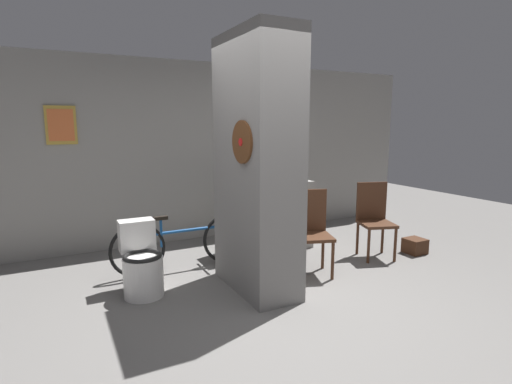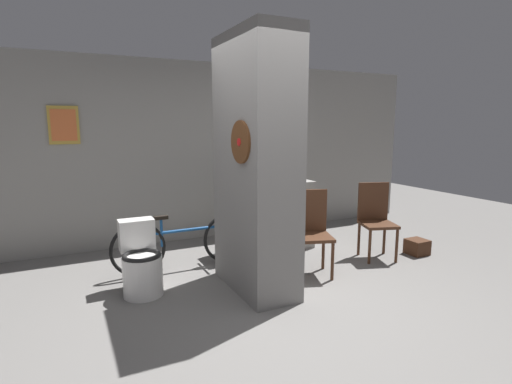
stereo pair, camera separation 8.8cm
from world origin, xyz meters
TOP-DOWN VIEW (x-y plane):
  - ground_plane at (0.00, 0.00)m, footprint 14.00×14.00m
  - wall_back at (0.00, 2.63)m, footprint 8.00×0.09m
  - pillar_center at (0.11, 0.55)m, footprint 0.54×1.11m
  - counter_shelf at (0.86, 1.62)m, footprint 1.16×0.44m
  - toilet at (-1.01, 0.93)m, footprint 0.40×0.56m
  - chair_near_pillar at (0.87, 0.65)m, footprint 0.52×0.52m
  - chair_by_doorway at (1.93, 0.76)m, footprint 0.52×0.52m
  - bicycle at (-0.41, 1.41)m, footprint 1.71×0.42m
  - bottle_tall at (0.59, 1.66)m, footprint 0.08×0.08m
  - floor_crate at (2.51, 0.58)m, footprint 0.25×0.25m

SIDE VIEW (x-z plane):
  - ground_plane at x=0.00m, z-range 0.00..0.00m
  - floor_crate at x=2.51m, z-range 0.00..0.20m
  - toilet at x=-1.01m, z-range -0.06..0.67m
  - bicycle at x=-0.41m, z-range -0.01..0.67m
  - counter_shelf at x=0.86m, z-range 0.00..0.94m
  - chair_near_pillar at x=0.87m, z-range 0.04..1.01m
  - chair_by_doorway at x=1.93m, z-range 0.04..1.01m
  - bottle_tall at x=0.59m, z-range 0.90..1.20m
  - pillar_center at x=0.11m, z-range 0.00..2.60m
  - wall_back at x=0.00m, z-range 0.00..2.60m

